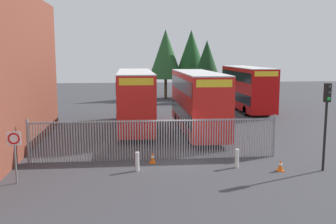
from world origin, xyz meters
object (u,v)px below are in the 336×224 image
at_px(double_decker_bus_behind_fence_right, 247,87).
at_px(bollard_near_left, 137,162).
at_px(traffic_cone_by_gate, 280,165).
at_px(traffic_light_kerbside, 327,111).
at_px(double_decker_bus_near_gate, 135,98).
at_px(bollard_center_front, 237,158).
at_px(speed_limit_sign_post, 14,145).
at_px(double_decker_bus_behind_fence_left, 198,100).
at_px(traffic_cone_mid_forecourt, 153,158).

relative_size(double_decker_bus_behind_fence_right, bollard_near_left, 11.38).
bearing_deg(traffic_cone_by_gate, traffic_light_kerbside, -3.67).
bearing_deg(double_decker_bus_near_gate, bollard_center_front, -65.34).
distance_m(double_decker_bus_behind_fence_right, bollard_near_left, 22.68).
height_order(double_decker_bus_near_gate, speed_limit_sign_post, double_decker_bus_near_gate).
height_order(double_decker_bus_behind_fence_left, traffic_light_kerbside, double_decker_bus_behind_fence_left).
bearing_deg(speed_limit_sign_post, traffic_cone_mid_forecourt, 23.31).
bearing_deg(speed_limit_sign_post, traffic_cone_by_gate, 2.97).
bearing_deg(bollard_near_left, speed_limit_sign_post, -165.73).
bearing_deg(traffic_cone_mid_forecourt, double_decker_bus_behind_fence_right, 59.52).
bearing_deg(traffic_light_kerbside, speed_limit_sign_post, -178.00).
relative_size(speed_limit_sign_post, traffic_light_kerbside, 0.56).
height_order(double_decker_bus_near_gate, bollard_near_left, double_decker_bus_near_gate).
distance_m(double_decker_bus_near_gate, speed_limit_sign_post, 13.35).
bearing_deg(bollard_near_left, bollard_center_front, 1.04).
relative_size(double_decker_bus_behind_fence_left, bollard_center_front, 11.38).
distance_m(bollard_center_front, traffic_cone_mid_forecourt, 4.36).
height_order(double_decker_bus_behind_fence_right, speed_limit_sign_post, double_decker_bus_behind_fence_right).
bearing_deg(double_decker_bus_behind_fence_right, double_decker_bus_behind_fence_left, -123.44).
bearing_deg(speed_limit_sign_post, double_decker_bus_behind_fence_left, 46.06).
height_order(double_decker_bus_behind_fence_right, bollard_center_front, double_decker_bus_behind_fence_right).
distance_m(double_decker_bus_near_gate, double_decker_bus_behind_fence_right, 14.31).
relative_size(bollard_near_left, bollard_center_front, 1.00).
height_order(bollard_center_front, traffic_cone_mid_forecourt, bollard_center_front).
bearing_deg(double_decker_bus_behind_fence_left, traffic_light_kerbside, -65.19).
xyz_separation_m(double_decker_bus_behind_fence_left, bollard_center_front, (0.46, -8.84, -1.95)).
bearing_deg(double_decker_bus_behind_fence_right, traffic_cone_by_gate, -102.68).
bearing_deg(bollard_near_left, double_decker_bus_behind_fence_left, 62.92).
distance_m(double_decker_bus_behind_fence_right, speed_limit_sign_post, 26.79).
height_order(speed_limit_sign_post, traffic_light_kerbside, traffic_light_kerbside).
bearing_deg(traffic_cone_by_gate, double_decker_bus_behind_fence_left, 103.99).
height_order(bollard_center_front, speed_limit_sign_post, speed_limit_sign_post).
bearing_deg(bollard_near_left, traffic_cone_mid_forecourt, 57.43).
bearing_deg(speed_limit_sign_post, bollard_center_front, 7.97).
distance_m(bollard_near_left, bollard_center_front, 5.02).
distance_m(bollard_near_left, traffic_light_kerbside, 9.47).
bearing_deg(double_decker_bus_behind_fence_left, speed_limit_sign_post, -133.94).
relative_size(traffic_cone_by_gate, speed_limit_sign_post, 0.25).
distance_m(traffic_cone_by_gate, traffic_cone_mid_forecourt, 6.46).
height_order(double_decker_bus_behind_fence_left, bollard_near_left, double_decker_bus_behind_fence_left).
relative_size(double_decker_bus_behind_fence_right, speed_limit_sign_post, 4.50).
distance_m(double_decker_bus_behind_fence_right, traffic_cone_by_gate, 20.78).
distance_m(double_decker_bus_behind_fence_left, speed_limit_sign_post, 14.31).
height_order(double_decker_bus_behind_fence_left, double_decker_bus_behind_fence_right, same).
height_order(traffic_cone_mid_forecourt, speed_limit_sign_post, speed_limit_sign_post).
xyz_separation_m(bollard_near_left, speed_limit_sign_post, (-5.35, -1.36, 1.30)).
distance_m(double_decker_bus_behind_fence_left, bollard_near_left, 10.22).
bearing_deg(bollard_near_left, traffic_light_kerbside, -5.39).
relative_size(double_decker_bus_behind_fence_right, traffic_cone_by_gate, 18.32).
height_order(double_decker_bus_behind_fence_left, traffic_cone_mid_forecourt, double_decker_bus_behind_fence_left).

